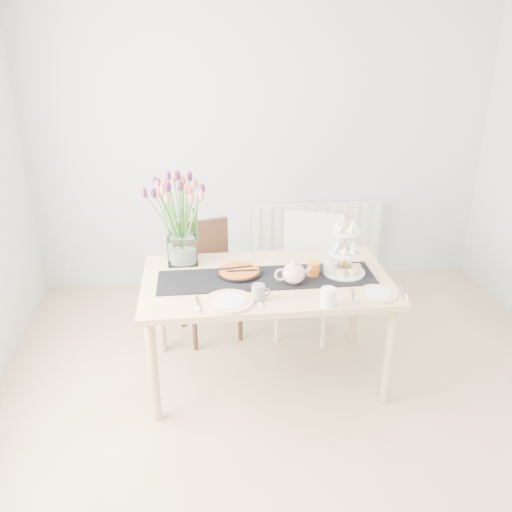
{
  "coord_description": "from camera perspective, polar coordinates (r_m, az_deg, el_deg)",
  "views": [
    {
      "loc": [
        -0.57,
        -2.4,
        2.3
      ],
      "look_at": [
        -0.23,
        0.67,
        0.93
      ],
      "focal_mm": 38.0,
      "sensor_mm": 36.0,
      "label": 1
    }
  ],
  "objects": [
    {
      "name": "cream_jug",
      "position": [
        3.57,
        7.82,
        -1.27
      ],
      "size": [
        0.1,
        0.1,
        0.09
      ],
      "primitive_type": "cylinder",
      "rotation": [
        0.0,
        0.0,
        0.06
      ],
      "color": "silver",
      "rests_on": "dining_table"
    },
    {
      "name": "dining_table",
      "position": [
        3.54,
        1.11,
        -3.49
      ],
      "size": [
        1.6,
        0.9,
        0.75
      ],
      "color": "tan",
      "rests_on": "ground"
    },
    {
      "name": "teapot",
      "position": [
        3.41,
        3.98,
        -1.85
      ],
      "size": [
        0.25,
        0.21,
        0.15
      ],
      "primitive_type": null,
      "rotation": [
        0.0,
        0.0,
        0.1
      ],
      "color": "silver",
      "rests_on": "dining_table"
    },
    {
      "name": "table_runner",
      "position": [
        3.5,
        1.12,
        -2.32
      ],
      "size": [
        1.4,
        0.35,
        0.01
      ],
      "primitive_type": "cube",
      "color": "black",
      "rests_on": "dining_table"
    },
    {
      "name": "chair_white",
      "position": [
        4.18,
        5.61,
        -1.0
      ],
      "size": [
        0.61,
        0.61,
        0.94
      ],
      "rotation": [
        0.0,
        0.0,
        -0.4
      ],
      "color": "white",
      "rests_on": "ground"
    },
    {
      "name": "chair_brown",
      "position": [
        4.19,
        -5.29,
        -1.51
      ],
      "size": [
        0.54,
        0.54,
        0.88
      ],
      "rotation": [
        0.0,
        0.0,
        0.27
      ],
      "color": "#382214",
      "rests_on": "ground"
    },
    {
      "name": "tart_tin",
      "position": [
        3.55,
        -1.77,
        -1.73
      ],
      "size": [
        0.29,
        0.29,
        0.04
      ],
      "rotation": [
        0.0,
        0.0,
        -0.27
      ],
      "color": "black",
      "rests_on": "dining_table"
    },
    {
      "name": "mug_white",
      "position": [
        3.2,
        7.6,
        -4.29
      ],
      "size": [
        0.12,
        0.12,
        0.11
      ],
      "primitive_type": "cylinder",
      "rotation": [
        0.0,
        0.0,
        -0.58
      ],
      "color": "white",
      "rests_on": "dining_table"
    },
    {
      "name": "plate_left",
      "position": [
        3.22,
        -2.86,
        -4.79
      ],
      "size": [
        0.33,
        0.33,
        0.02
      ],
      "primitive_type": "cylinder",
      "rotation": [
        0.0,
        0.0,
        0.12
      ],
      "color": "silver",
      "rests_on": "dining_table"
    },
    {
      "name": "cake_stand",
      "position": [
        3.57,
        9.32,
        -0.17
      ],
      "size": [
        0.28,
        0.28,
        0.41
      ],
      "rotation": [
        0.0,
        0.0,
        0.18
      ],
      "color": "gold",
      "rests_on": "dining_table"
    },
    {
      "name": "plate_right",
      "position": [
        3.39,
        12.68,
        -3.9
      ],
      "size": [
        0.29,
        0.29,
        0.01
      ],
      "primitive_type": "cylinder",
      "rotation": [
        0.0,
        0.0,
        -0.22
      ],
      "color": "white",
      "rests_on": "dining_table"
    },
    {
      "name": "mug_grey",
      "position": [
        3.23,
        0.25,
        -3.84
      ],
      "size": [
        0.08,
        0.08,
        0.1
      ],
      "primitive_type": "cylinder",
      "rotation": [
        0.0,
        0.0,
        0.01
      ],
      "color": "gray",
      "rests_on": "dining_table"
    },
    {
      "name": "mug_orange",
      "position": [
        3.54,
        6.04,
        -1.39
      ],
      "size": [
        0.11,
        0.11,
        0.09
      ],
      "primitive_type": "cylinder",
      "rotation": [
        0.0,
        0.0,
        0.98
      ],
      "color": "orange",
      "rests_on": "dining_table"
    },
    {
      "name": "room_shell",
      "position": [
        2.66,
        6.58,
        1.59
      ],
      "size": [
        4.5,
        4.5,
        4.5
      ],
      "color": "tan",
      "rests_on": "ground"
    },
    {
      "name": "radiator",
      "position": [
        5.06,
        6.4,
        2.28
      ],
      "size": [
        1.2,
        0.08,
        0.6
      ],
      "primitive_type": "cube",
      "color": "white",
      "rests_on": "room_shell"
    },
    {
      "name": "tulip_vase",
      "position": [
        3.63,
        -7.97,
        5.27
      ],
      "size": [
        0.73,
        0.73,
        0.63
      ],
      "rotation": [
        0.0,
        0.0,
        0.08
      ],
      "color": "silver",
      "rests_on": "dining_table"
    }
  ]
}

